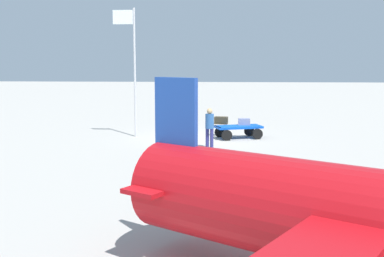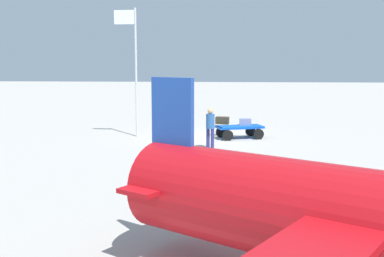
% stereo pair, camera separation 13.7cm
% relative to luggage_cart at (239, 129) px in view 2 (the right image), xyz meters
% --- Properties ---
extents(ground_plane, '(120.00, 120.00, 0.00)m').
position_rel_luggage_cart_xyz_m(ground_plane, '(1.58, -0.07, -0.43)').
color(ground_plane, '#A9A59D').
extents(luggage_cart, '(2.29, 1.69, 0.58)m').
position_rel_luggage_cart_xyz_m(luggage_cart, '(0.00, 0.00, 0.00)').
color(luggage_cart, blue).
rests_on(luggage_cart, ground).
extents(suitcase_maroon, '(0.54, 0.30, 0.31)m').
position_rel_luggage_cart_xyz_m(suitcase_maroon, '(-0.29, -0.31, 0.31)').
color(suitcase_maroon, gray).
rests_on(suitcase_maroon, luggage_cart).
extents(suitcase_olive, '(0.66, 0.45, 0.34)m').
position_rel_luggage_cart_xyz_m(suitcase_olive, '(0.78, -0.60, 0.32)').
color(suitcase_olive, '#393221').
rests_on(suitcase_olive, luggage_cart).
extents(worker_lead, '(0.42, 0.42, 1.68)m').
position_rel_luggage_cart_xyz_m(worker_lead, '(2.80, 4.04, 0.54)').
color(worker_lead, navy).
rests_on(worker_lead, ground).
extents(worker_trailing, '(0.45, 0.45, 1.64)m').
position_rel_luggage_cart_xyz_m(worker_trailing, '(1.22, 2.65, 0.53)').
color(worker_trailing, navy).
rests_on(worker_trailing, ground).
extents(flagpole, '(1.03, 0.10, 5.92)m').
position_rel_luggage_cart_xyz_m(flagpole, '(4.90, -0.21, 3.12)').
color(flagpole, silver).
rests_on(flagpole, ground).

